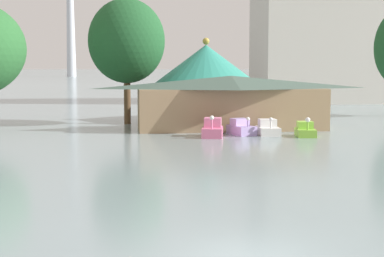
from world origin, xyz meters
TOP-DOWN VIEW (x-y plane):
  - ground_plane at (0.00, 0.00)m, footprint 2000.00×2000.00m
  - pedal_boat_pink at (3.52, 28.89)m, footprint 2.11×3.11m
  - pedal_boat_lavender at (6.04, 30.02)m, footprint 2.16×2.88m
  - pedal_boat_white at (8.14, 29.61)m, footprint 1.73×2.69m
  - pedal_boat_lime at (10.82, 28.22)m, footprint 1.75×2.54m
  - boathouse at (5.97, 34.16)m, footprint 17.42×6.10m
  - green_roof_pavilion at (4.97, 42.58)m, footprint 10.66×10.66m
  - shoreline_tree_mid at (-2.99, 40.00)m, footprint 7.25×7.25m
  - background_building_block at (35.30, 70.80)m, footprint 37.36×12.54m

SIDE VIEW (x-z plane):
  - ground_plane at x=0.00m, z-range 0.00..0.00m
  - pedal_boat_lime at x=10.82m, z-range -0.32..1.27m
  - pedal_boat_white at x=8.14m, z-range -0.26..1.25m
  - pedal_boat_lavender at x=6.04m, z-range -0.24..1.28m
  - pedal_boat_pink at x=3.52m, z-range -0.30..1.47m
  - boathouse at x=5.97m, z-range 0.10..4.77m
  - green_roof_pavilion at x=4.97m, z-range 0.26..8.61m
  - shoreline_tree_mid at x=-2.99m, z-range 1.92..13.79m
  - background_building_block at x=35.30m, z-range 0.02..24.89m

